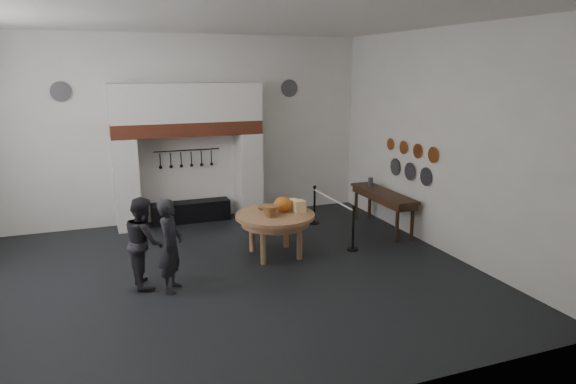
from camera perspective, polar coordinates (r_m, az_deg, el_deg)
name	(u,v)px	position (r m, az deg, el deg)	size (l,w,h in m)	color
floor	(229,276)	(9.55, -6.60, -9.29)	(9.00, 8.00, 0.02)	black
ceiling	(221,17)	(8.84, -7.43, 18.69)	(9.00, 8.00, 0.02)	silver
wall_back	(185,129)	(12.81, -11.34, 6.83)	(9.00, 0.02, 4.50)	white
wall_front	(321,215)	(5.21, 3.68, -2.54)	(9.00, 0.02, 4.50)	white
wall_right	(442,142)	(10.89, 16.74, 5.37)	(0.02, 8.00, 4.50)	white
chimney_pier_left	(127,184)	(12.50, -17.49, 0.83)	(0.55, 0.70, 2.15)	silver
chimney_pier_right	(248,175)	(12.98, -4.41, 1.88)	(0.55, 0.70, 2.15)	silver
hearth_brick_band	(188,129)	(12.46, -11.08, 6.94)	(3.50, 0.72, 0.32)	#9E442B
chimney_hood	(187,102)	(12.41, -11.21, 9.73)	(3.50, 0.70, 0.90)	silver
iron_range	(191,211)	(12.92, -10.72, -2.14)	(1.90, 0.45, 0.50)	black
utensil_rail	(187,150)	(12.80, -11.18, 4.57)	(0.02, 0.02, 1.60)	black
work_table	(275,215)	(10.24, -1.44, -2.62)	(1.59, 1.59, 0.07)	tan
pumpkin	(283,204)	(10.35, -0.59, -1.36)	(0.36, 0.36, 0.31)	#CF4C1D
cheese_block_big	(299,206)	(10.32, 1.26, -1.59)	(0.22, 0.22, 0.24)	#FFE698
cheese_block_small	(293,204)	(10.59, 0.55, -1.31)	(0.18, 0.18, 0.20)	#E8EA8C
wicker_basket	(270,211)	(10.02, -1.98, -2.13)	(0.32, 0.32, 0.22)	#985B38
bread_loaf	(265,207)	(10.50, -2.60, -1.65)	(0.31, 0.18, 0.13)	#A8743B
visitor_near	(171,245)	(8.88, -12.92, -5.80)	(0.59, 0.38, 1.60)	black
visitor_far	(144,242)	(9.22, -15.74, -5.33)	(0.77, 0.60, 1.58)	black
side_table	(383,193)	(12.14, 10.53, -0.12)	(0.55, 2.20, 0.06)	#3B2315
pewter_jug	(370,182)	(12.61, 9.15, 1.10)	(0.12, 0.12, 0.22)	#4D4E53
copper_pan_a	(433,155)	(11.07, 15.85, 3.98)	(0.34, 0.34, 0.03)	#C6662D
copper_pan_b	(418,151)	(11.51, 14.23, 4.43)	(0.32, 0.32, 0.03)	#C6662D
copper_pan_c	(404,147)	(11.96, 12.73, 4.85)	(0.30, 0.30, 0.03)	#C6662D
copper_pan_d	(391,144)	(12.42, 11.34, 5.23)	(0.28, 0.28, 0.03)	#C6662D
pewter_plate_left	(426,177)	(11.32, 15.09, 1.66)	(0.40, 0.40, 0.03)	#4C4C51
pewter_plate_mid	(410,172)	(11.80, 13.40, 2.23)	(0.40, 0.40, 0.03)	#4C4C51
pewter_plate_right	(395,167)	(12.29, 11.84, 2.75)	(0.40, 0.40, 0.03)	#4C4C51
pewter_plate_back_left	(61,92)	(12.54, -23.95, 10.17)	(0.44, 0.44, 0.03)	#4C4C51
pewter_plate_back_right	(289,88)	(13.41, 0.16, 11.45)	(0.44, 0.44, 0.03)	#4C4C51
barrier_post_near	(353,229)	(10.73, 7.26, -4.14)	(0.05, 0.05, 0.90)	black
barrier_post_far	(314,206)	(12.46, 2.96, -1.55)	(0.05, 0.05, 0.90)	black
barrier_rope	(333,199)	(11.48, 4.99, -0.83)	(0.04, 0.04, 2.00)	white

